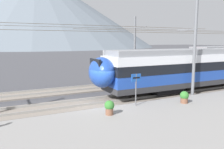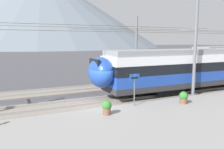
{
  "view_description": "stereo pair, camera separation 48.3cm",
  "coord_description": "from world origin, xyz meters",
  "px_view_note": "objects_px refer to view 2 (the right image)",
  "views": [
    {
      "loc": [
        -6.27,
        -14.34,
        4.57
      ],
      "look_at": [
        2.2,
        2.68,
        1.81
      ],
      "focal_mm": 37.22,
      "sensor_mm": 36.0,
      "label": 1
    },
    {
      "loc": [
        -5.83,
        -14.55,
        4.57
      ],
      "look_at": [
        2.2,
        2.68,
        1.81
      ],
      "focal_mm": 37.22,
      "sensor_mm": 36.0,
      "label": 2
    }
  ],
  "objects_px": {
    "catenary_mast_mid": "(194,48)",
    "potted_plant_platform_edge": "(184,97)",
    "catenary_mast_far_side": "(137,47)",
    "platform_sign": "(134,83)",
    "potted_plant_by_shelter": "(107,107)"
  },
  "relations": [
    {
      "from": "catenary_mast_mid",
      "to": "platform_sign",
      "type": "relative_size",
      "value": 20.87
    },
    {
      "from": "catenary_mast_mid",
      "to": "catenary_mast_far_side",
      "type": "xyz_separation_m",
      "value": [
        0.06,
        8.67,
        -0.14
      ]
    },
    {
      "from": "catenary_mast_far_side",
      "to": "platform_sign",
      "type": "bearing_deg",
      "value": -121.83
    },
    {
      "from": "catenary_mast_far_side",
      "to": "potted_plant_platform_edge",
      "type": "height_order",
      "value": "catenary_mast_far_side"
    },
    {
      "from": "catenary_mast_far_side",
      "to": "potted_plant_platform_edge",
      "type": "relative_size",
      "value": 53.06
    },
    {
      "from": "catenary_mast_far_side",
      "to": "potted_plant_by_shelter",
      "type": "xyz_separation_m",
      "value": [
        -8.39,
        -10.61,
        -3.08
      ]
    },
    {
      "from": "catenary_mast_far_side",
      "to": "potted_plant_by_shelter",
      "type": "height_order",
      "value": "catenary_mast_far_side"
    },
    {
      "from": "catenary_mast_mid",
      "to": "potted_plant_platform_edge",
      "type": "relative_size",
      "value": 53.06
    },
    {
      "from": "catenary_mast_mid",
      "to": "catenary_mast_far_side",
      "type": "bearing_deg",
      "value": 89.62
    },
    {
      "from": "catenary_mast_mid",
      "to": "catenary_mast_far_side",
      "type": "relative_size",
      "value": 1.0
    },
    {
      "from": "catenary_mast_mid",
      "to": "platform_sign",
      "type": "xyz_separation_m",
      "value": [
        -5.93,
        -0.98,
        -2.13
      ]
    },
    {
      "from": "potted_plant_by_shelter",
      "to": "catenary_mast_far_side",
      "type": "bearing_deg",
      "value": 51.65
    },
    {
      "from": "catenary_mast_mid",
      "to": "potted_plant_platform_edge",
      "type": "height_order",
      "value": "catenary_mast_mid"
    },
    {
      "from": "catenary_mast_mid",
      "to": "potted_plant_platform_edge",
      "type": "distance_m",
      "value": 4.59
    },
    {
      "from": "platform_sign",
      "to": "potted_plant_by_shelter",
      "type": "height_order",
      "value": "platform_sign"
    }
  ]
}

